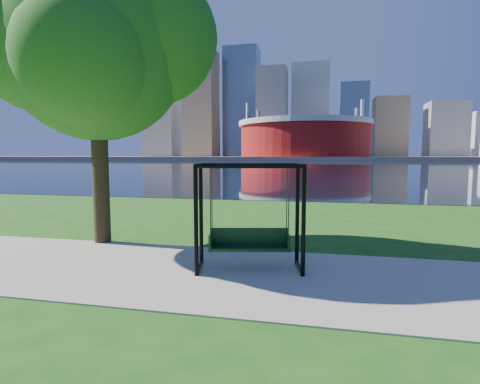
% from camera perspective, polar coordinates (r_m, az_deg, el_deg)
% --- Properties ---
extents(ground, '(900.00, 900.00, 0.00)m').
position_cam_1_polar(ground, '(8.19, -1.68, -11.41)').
color(ground, '#1E5114').
rests_on(ground, ground).
extents(path, '(120.00, 4.00, 0.03)m').
position_cam_1_polar(path, '(7.72, -2.61, -12.35)').
color(path, '#9E937F').
rests_on(path, ground).
extents(river, '(900.00, 180.00, 0.02)m').
position_cam_1_polar(river, '(109.64, 11.52, 4.16)').
color(river, black).
rests_on(river, ground).
extents(far_bank, '(900.00, 228.00, 2.00)m').
position_cam_1_polar(far_bank, '(313.60, 12.19, 5.13)').
color(far_bank, '#937F60').
rests_on(far_bank, ground).
extents(stadium, '(83.00, 83.00, 32.00)m').
position_cam_1_polar(stadium, '(243.18, 9.77, 8.22)').
color(stadium, maroon).
rests_on(stadium, far_bank).
extents(skyline, '(392.00, 66.00, 96.50)m').
position_cam_1_polar(skyline, '(328.76, 11.57, 11.25)').
color(skyline, gray).
rests_on(skyline, far_bank).
extents(swing, '(2.33, 1.37, 2.23)m').
position_cam_1_polar(swing, '(7.75, 1.44, -4.17)').
color(swing, black).
rests_on(swing, ground).
extents(park_tree, '(6.16, 5.57, 7.65)m').
position_cam_1_polar(park_tree, '(11.30, -21.17, 20.18)').
color(park_tree, black).
rests_on(park_tree, ground).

